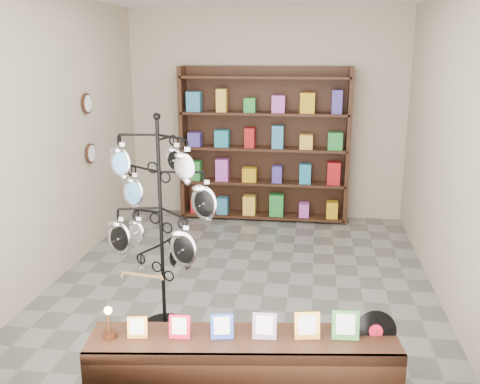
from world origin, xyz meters
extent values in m
plane|color=slate|center=(0.00, 0.00, 0.00)|extent=(5.00, 5.00, 0.00)
plane|color=#B0A18E|center=(0.00, 2.50, 1.50)|extent=(4.00, 0.00, 4.00)
plane|color=#B0A18E|center=(0.00, -2.50, 1.50)|extent=(4.00, 0.00, 4.00)
plane|color=#B0A18E|center=(-2.00, 0.00, 1.50)|extent=(0.00, 5.00, 5.00)
plane|color=#B0A18E|center=(2.00, 0.00, 1.50)|extent=(0.00, 5.00, 5.00)
cylinder|color=black|center=(-0.56, -1.05, 0.01)|extent=(0.48, 0.48, 0.03)
cylinder|color=black|center=(-0.56, -1.05, 0.93)|extent=(0.04, 0.04, 1.87)
sphere|color=black|center=(-0.56, -1.05, 1.89)|extent=(0.06, 0.06, 0.06)
ellipsoid|color=silver|center=(-0.51, -0.86, 0.59)|extent=(0.10, 0.05, 0.20)
cube|color=#A16A43|center=(-0.67, -1.29, 0.60)|extent=(0.35, 0.07, 0.04)
cube|color=black|center=(0.28, -2.04, 0.26)|extent=(2.14, 0.70, 0.52)
cube|color=gold|center=(-0.43, -2.13, 0.59)|extent=(0.14, 0.07, 0.15)
cube|color=red|center=(-0.14, -2.09, 0.60)|extent=(0.15, 0.07, 0.16)
cube|color=#263FA5|center=(0.14, -2.06, 0.60)|extent=(0.16, 0.07, 0.17)
cube|color=#E54C33|center=(0.43, -2.02, 0.61)|extent=(0.17, 0.08, 0.18)
cube|color=gold|center=(0.71, -1.98, 0.61)|extent=(0.18, 0.08, 0.19)
cube|color=#337233|center=(0.97, -1.95, 0.62)|extent=(0.19, 0.08, 0.20)
cylinder|color=black|center=(1.18, -1.87, 0.55)|extent=(0.29, 0.10, 0.28)
cylinder|color=red|center=(1.18, -1.88, 0.55)|extent=(0.10, 0.04, 0.09)
cylinder|color=#4D2916|center=(-0.62, -2.16, 0.53)|extent=(0.10, 0.10, 0.04)
cylinder|color=#4D2916|center=(-0.62, -2.16, 0.62)|extent=(0.02, 0.02, 0.13)
sphere|color=#FFBF59|center=(-0.62, -2.16, 0.72)|extent=(0.05, 0.05, 0.05)
cube|color=black|center=(0.00, 2.44, 1.10)|extent=(2.40, 0.04, 2.20)
cube|color=black|center=(-1.18, 2.28, 1.10)|extent=(0.06, 0.36, 2.20)
cube|color=black|center=(1.18, 2.28, 1.10)|extent=(0.06, 0.36, 2.20)
cube|color=black|center=(0.00, 2.28, 0.05)|extent=(2.36, 0.36, 0.04)
cube|color=black|center=(0.00, 2.28, 0.55)|extent=(2.36, 0.36, 0.03)
cube|color=black|center=(0.00, 2.28, 1.05)|extent=(2.36, 0.36, 0.04)
cube|color=black|center=(0.00, 2.28, 1.55)|extent=(2.36, 0.36, 0.04)
cube|color=black|center=(0.00, 2.28, 2.05)|extent=(2.36, 0.36, 0.04)
cylinder|color=black|center=(-1.97, 0.80, 1.80)|extent=(0.03, 0.24, 0.24)
cylinder|color=black|center=(-1.97, 0.80, 1.20)|extent=(0.03, 0.24, 0.24)
camera|label=1|loc=(0.72, -5.26, 2.40)|focal=40.00mm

